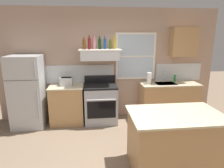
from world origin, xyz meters
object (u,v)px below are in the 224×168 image
at_px(bottle_olive_oil_square, 110,45).
at_px(bottle_champagne_gold_foil, 115,43).
at_px(toaster, 66,81).
at_px(bottle_dark_green_wine, 100,44).
at_px(stove_range, 101,103).
at_px(paper_towel_roll, 149,78).
at_px(bottle_rose_pink, 94,43).
at_px(dish_soap_bottle, 175,78).
at_px(bottle_red_label_wine, 89,43).
at_px(kitchen_island, 174,141).
at_px(bottle_amber_wine, 84,44).
at_px(bottle_blue_liqueur, 105,44).
at_px(refrigerator, 28,92).

distance_m(bottle_olive_oil_square, bottle_champagne_gold_foil, 0.11).
xyz_separation_m(toaster, bottle_dark_green_wine, (0.80, 0.02, 0.86)).
distance_m(toaster, stove_range, 0.97).
height_order(toaster, paper_towel_roll, paper_towel_roll).
height_order(bottle_rose_pink, dish_soap_bottle, bottle_rose_pink).
distance_m(bottle_dark_green_wine, dish_soap_bottle, 2.07).
bearing_deg(bottle_red_label_wine, bottle_olive_oil_square, 6.18).
xyz_separation_m(bottle_champagne_gold_foil, kitchen_island, (0.70, -1.93, -1.43)).
relative_size(bottle_amber_wine, bottle_blue_liqueur, 0.95).
relative_size(bottle_dark_green_wine, bottle_olive_oil_square, 1.19).
height_order(stove_range, kitchen_island, stove_range).
bearing_deg(bottle_blue_liqueur, bottle_amber_wine, -173.46).
distance_m(refrigerator, bottle_blue_liqueur, 2.06).
bearing_deg(refrigerator, bottle_blue_liqueur, 3.93).
bearing_deg(bottle_amber_wine, bottle_rose_pink, 13.33).
xyz_separation_m(bottle_olive_oil_square, kitchen_island, (0.80, -1.95, -1.39)).
height_order(bottle_dark_green_wine, bottle_champagne_gold_foil, bottle_champagne_gold_foil).
distance_m(stove_range, dish_soap_bottle, 1.96).
xyz_separation_m(stove_range, bottle_olive_oil_square, (0.24, 0.11, 1.38)).
bearing_deg(toaster, bottle_olive_oil_square, 1.18).
bearing_deg(bottle_amber_wine, bottle_dark_green_wine, 9.94).
distance_m(refrigerator, paper_towel_roll, 2.84).
bearing_deg(stove_range, bottle_rose_pink, 141.25).
bearing_deg(bottle_champagne_gold_foil, dish_soap_bottle, 1.73).
relative_size(toaster, dish_soap_bottle, 1.65).
distance_m(toaster, bottle_amber_wine, 0.96).
relative_size(bottle_amber_wine, paper_towel_roll, 1.02).
relative_size(bottle_red_label_wine, bottle_olive_oil_square, 1.29).
distance_m(bottle_rose_pink, bottle_champagne_gold_foil, 0.47).
bearing_deg(stove_range, refrigerator, -179.20).
distance_m(refrigerator, bottle_olive_oil_square, 2.16).
distance_m(bottle_blue_liqueur, kitchen_island, 2.57).
distance_m(bottle_amber_wine, paper_towel_roll, 1.74).
relative_size(bottle_olive_oil_square, dish_soap_bottle, 1.34).
relative_size(bottle_rose_pink, bottle_champagne_gold_foil, 0.93).
bearing_deg(dish_soap_bottle, stove_range, -175.82).
bearing_deg(kitchen_island, bottle_dark_green_wine, 118.08).
bearing_deg(paper_towel_roll, bottle_red_label_wine, 179.19).
bearing_deg(refrigerator, bottle_champagne_gold_foil, 3.27).
bearing_deg(bottle_red_label_wine, bottle_champagne_gold_foil, 3.35).
xyz_separation_m(refrigerator, bottle_dark_green_wine, (1.65, 0.13, 1.05)).
relative_size(refrigerator, bottle_olive_oil_square, 6.78).
xyz_separation_m(paper_towel_roll, dish_soap_bottle, (0.70, 0.10, -0.04)).
distance_m(refrigerator, bottle_dark_green_wine, 1.96).
bearing_deg(bottle_blue_liqueur, bottle_olive_oil_square, 4.71).
bearing_deg(bottle_rose_pink, dish_soap_bottle, 1.10).
xyz_separation_m(dish_soap_bottle, kitchen_island, (-0.84, -1.98, -0.54)).
bearing_deg(bottle_champagne_gold_foil, bottle_amber_wine, -176.18).
bearing_deg(refrigerator, kitchen_island, -34.03).
distance_m(bottle_champagne_gold_foil, dish_soap_bottle, 1.77).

